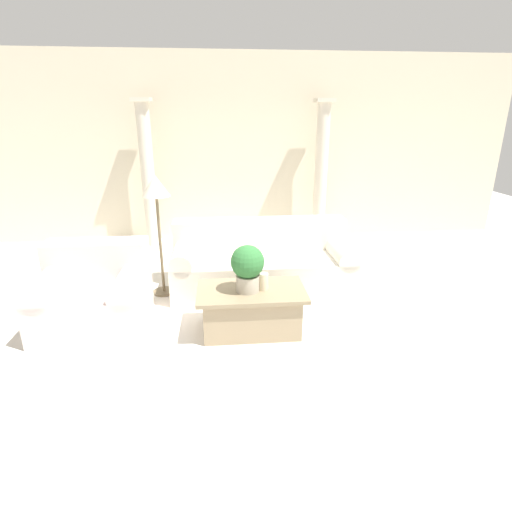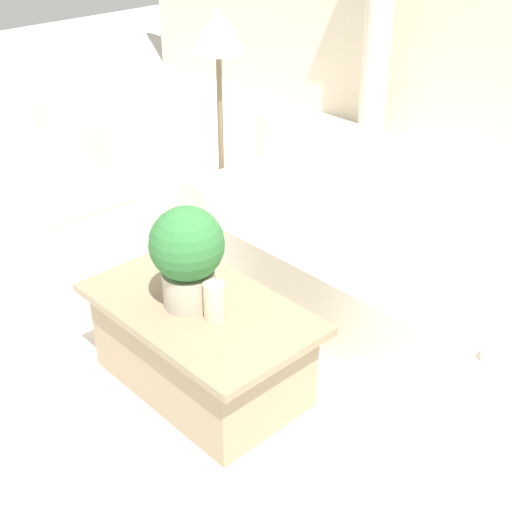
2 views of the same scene
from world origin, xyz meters
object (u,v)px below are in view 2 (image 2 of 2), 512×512
Objects in this scene: floor_lamp at (219,54)px; loveseat at (74,193)px; sofa_long at (390,260)px; coffee_table at (201,344)px; potted_plant at (187,253)px.

loveseat is at bearing -131.87° from floor_lamp.
coffee_table is (-0.23, -1.15, -0.11)m from sofa_long.
sofa_long is at bearing 77.04° from potted_plant.
floor_lamp reaches higher than loveseat.
loveseat is 1.72m from coffee_table.
floor_lamp is at bearing 133.26° from potted_plant.
floor_lamp is at bearing 48.13° from loveseat.
sofa_long is 1.57m from floor_lamp.
potted_plant is (-0.04, -0.02, 0.50)m from coffee_table.
loveseat reaches higher than coffee_table.
potted_plant reaches higher than coffee_table.
coffee_table is 1.79m from floor_lamp.
coffee_table is at bearing 33.54° from potted_plant.
potted_plant reaches higher than loveseat.
coffee_table is at bearing -45.04° from floor_lamp.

